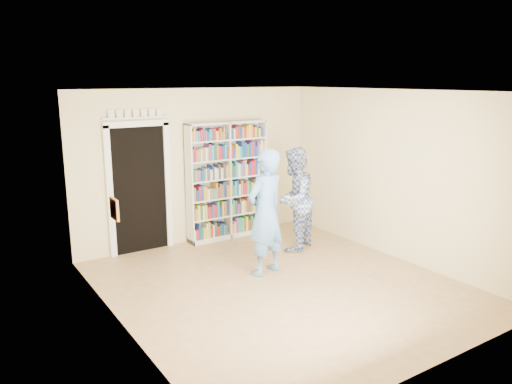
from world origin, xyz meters
TOP-DOWN VIEW (x-y plane):
  - floor at (0.00, 0.00)m, footprint 5.00×5.00m
  - ceiling at (0.00, 0.00)m, footprint 5.00×5.00m
  - wall_back at (0.00, 2.50)m, footprint 4.50×0.00m
  - wall_left at (-2.25, 0.00)m, footprint 0.00×5.00m
  - wall_right at (2.25, 0.00)m, footprint 0.00×5.00m
  - bookshelf at (0.49, 2.34)m, footprint 1.54×0.29m
  - doorway at (-1.10, 2.48)m, footprint 1.10×0.08m
  - wall_art at (-2.23, 0.20)m, footprint 0.03×0.25m
  - man_blue at (0.08, 0.50)m, footprint 0.78×0.60m
  - man_plaid at (1.10, 1.15)m, footprint 1.06×0.99m
  - paper_sheet at (1.17, 0.97)m, footprint 0.19×0.02m

SIDE VIEW (x-z plane):
  - floor at x=0.00m, z-range 0.00..0.00m
  - man_plaid at x=1.10m, z-range 0.00..1.75m
  - paper_sheet at x=1.17m, z-range 0.77..1.04m
  - man_blue at x=0.08m, z-range 0.00..1.88m
  - bookshelf at x=0.49m, z-range 0.01..2.12m
  - doorway at x=-1.10m, z-range -0.04..2.39m
  - wall_back at x=0.00m, z-range -0.90..3.60m
  - wall_left at x=-2.25m, z-range -1.15..3.85m
  - wall_right at x=2.25m, z-range -1.15..3.85m
  - wall_art at x=-2.23m, z-range 1.27..1.52m
  - ceiling at x=0.00m, z-range 2.70..2.70m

